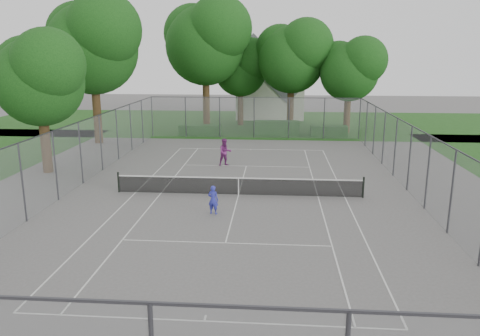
# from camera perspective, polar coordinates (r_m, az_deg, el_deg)

# --- Properties ---
(ground) EXTENTS (120.00, 120.00, 0.00)m
(ground) POSITION_cam_1_polar(r_m,az_deg,el_deg) (24.45, -0.18, -3.29)
(ground) COLOR #5E5C5A
(ground) RESTS_ON ground
(grass_far) EXTENTS (60.00, 20.00, 0.00)m
(grass_far) POSITION_cam_1_polar(r_m,az_deg,el_deg) (49.85, 2.21, 5.53)
(grass_far) COLOR #1B4714
(grass_far) RESTS_ON ground
(court_markings) EXTENTS (11.03, 23.83, 0.01)m
(court_markings) POSITION_cam_1_polar(r_m,az_deg,el_deg) (24.45, -0.18, -3.28)
(court_markings) COLOR silver
(court_markings) RESTS_ON ground
(tennis_net) EXTENTS (12.87, 0.10, 1.10)m
(tennis_net) POSITION_cam_1_polar(r_m,az_deg,el_deg) (24.31, -0.18, -2.14)
(tennis_net) COLOR black
(tennis_net) RESTS_ON ground
(perimeter_fence) EXTENTS (18.08, 34.08, 3.52)m
(perimeter_fence) POSITION_cam_1_polar(r_m,az_deg,el_deg) (23.98, -0.18, 0.84)
(perimeter_fence) COLOR #38383D
(perimeter_fence) RESTS_ON ground
(tree_far_left) EXTENTS (8.62, 7.87, 12.39)m
(tree_far_left) POSITION_cam_1_polar(r_m,az_deg,el_deg) (45.71, -4.14, 15.45)
(tree_far_left) COLOR #3B2815
(tree_far_left) RESTS_ON ground
(tree_far_midleft) EXTENTS (6.05, 5.53, 8.70)m
(tree_far_midleft) POSITION_cam_1_polar(r_m,az_deg,el_deg) (47.79, 0.15, 12.37)
(tree_far_midleft) COLOR #3B2815
(tree_far_midleft) RESTS_ON ground
(tree_far_midright) EXTENTS (7.21, 6.58, 10.37)m
(tree_far_midright) POSITION_cam_1_polar(r_m,az_deg,el_deg) (45.15, 6.45, 13.66)
(tree_far_midright) COLOR #3B2815
(tree_far_midright) RESTS_ON ground
(tree_far_right) EXTENTS (6.05, 5.53, 8.70)m
(tree_far_right) POSITION_cam_1_polar(r_m,az_deg,el_deg) (44.00, 13.33, 11.88)
(tree_far_right) COLOR #3B2815
(tree_far_right) RESTS_ON ground
(tree_side_back) EXTENTS (8.20, 7.49, 11.79)m
(tree_side_back) POSITION_cam_1_polar(r_m,az_deg,el_deg) (39.64, -17.51, 14.53)
(tree_side_back) COLOR #3B2815
(tree_side_back) RESTS_ON ground
(tree_side_front) EXTENTS (6.03, 5.50, 8.67)m
(tree_side_front) POSITION_cam_1_polar(r_m,az_deg,el_deg) (30.57, -23.25, 10.40)
(tree_side_front) COLOR #3B2815
(tree_side_front) RESTS_ON ground
(hedge_left) EXTENTS (3.75, 1.13, 0.94)m
(hedge_left) POSITION_cam_1_polar(r_m,az_deg,el_deg) (42.26, -4.88, 4.62)
(hedge_left) COLOR #1C4D19
(hedge_left) RESTS_ON ground
(hedge_mid) EXTENTS (4.01, 1.15, 1.26)m
(hedge_mid) POSITION_cam_1_polar(r_m,az_deg,el_deg) (42.50, 4.51, 4.90)
(hedge_mid) COLOR #1C4D19
(hedge_mid) RESTS_ON ground
(hedge_right) EXTENTS (3.21, 1.18, 0.96)m
(hedge_right) POSITION_cam_1_polar(r_m,az_deg,el_deg) (42.25, 10.78, 4.44)
(hedge_right) COLOR #1C4D19
(hedge_right) RESTS_ON ground
(house) EXTENTS (7.42, 5.75, 9.24)m
(house) POSITION_cam_1_polar(r_m,az_deg,el_deg) (53.86, 3.73, 10.10)
(house) COLOR beige
(house) RESTS_ON ground
(girl_player) EXTENTS (0.55, 0.43, 1.35)m
(girl_player) POSITION_cam_1_polar(r_m,az_deg,el_deg) (21.47, -3.29, -3.88)
(girl_player) COLOR #2E32AF
(girl_player) RESTS_ON ground
(woman_player) EXTENTS (1.08, 0.98, 1.80)m
(woman_player) POSITION_cam_1_polar(r_m,az_deg,el_deg) (30.57, -1.83, 1.94)
(woman_player) COLOR #76276E
(woman_player) RESTS_ON ground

